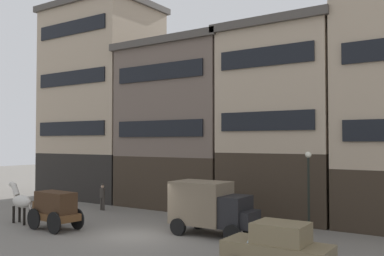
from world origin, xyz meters
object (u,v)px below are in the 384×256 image
delivery_truck_near (211,206)px  sedan_dark (278,249)px  cargo_wagon (55,208)px  pedestrian_officer (102,196)px  draft_horse (21,201)px  streetlamp_curbside (308,180)px

delivery_truck_near → sedan_dark: delivery_truck_near is taller
delivery_truck_near → sedan_dark: (5.20, -4.15, -0.51)m
cargo_wagon → pedestrian_officer: (-2.45, 5.85, -0.17)m
cargo_wagon → sedan_dark: size_ratio=0.81×
draft_horse → delivery_truck_near: 11.06m
draft_horse → pedestrian_officer: (0.50, 5.84, -0.29)m
draft_horse → delivery_truck_near: size_ratio=0.54×
sedan_dark → draft_horse: bearing=177.3°
cargo_wagon → pedestrian_officer: bearing=112.7°
delivery_truck_near → streetlamp_curbside: size_ratio=1.06×
sedan_dark → streetlamp_curbside: size_ratio=0.90×
cargo_wagon → draft_horse: 2.95m
delivery_truck_near → streetlamp_curbside: streetlamp_curbside is taller
streetlamp_curbside → pedestrian_officer: bearing=-176.4°
delivery_truck_near → pedestrian_officer: size_ratio=2.43×
delivery_truck_near → pedestrian_officer: delivery_truck_near is taller
cargo_wagon → draft_horse: draft_horse is taller
cargo_wagon → streetlamp_curbside: streetlamp_curbside is taller
draft_horse → streetlamp_curbside: streetlamp_curbside is taller
cargo_wagon → streetlamp_curbside: bearing=30.5°
pedestrian_officer → sedan_dark: bearing=-23.4°
delivery_truck_near → pedestrian_officer: bearing=166.3°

